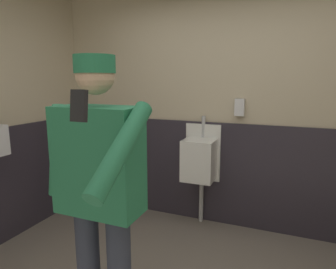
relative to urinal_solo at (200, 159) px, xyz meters
name	(u,v)px	position (x,y,z in m)	size (l,w,h in m)	color
wall_back	(228,102)	(0.25, 0.22, 0.62)	(4.61, 0.12, 2.79)	beige
wainscot_band_back	(224,174)	(0.25, 0.14, -0.19)	(4.01, 0.03, 1.17)	#2D2833
urinal_solo	(200,159)	(0.00, 0.00, 0.00)	(0.40, 0.34, 1.24)	white
person	(99,186)	(-0.10, -1.72, 0.27)	(0.70, 0.60, 1.77)	#2D3342
cell_phone	(79,106)	(0.20, -2.23, 0.77)	(0.06, 0.02, 0.11)	black
soap_dispenser	(240,107)	(0.39, 0.12, 0.57)	(0.10, 0.07, 0.18)	silver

